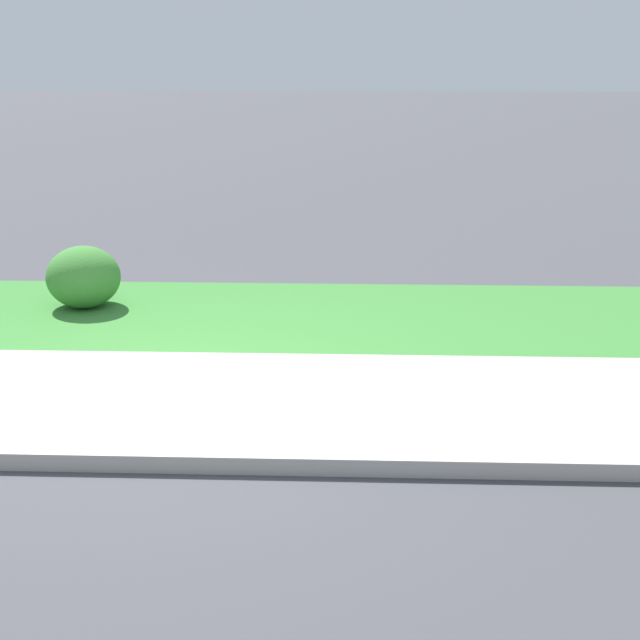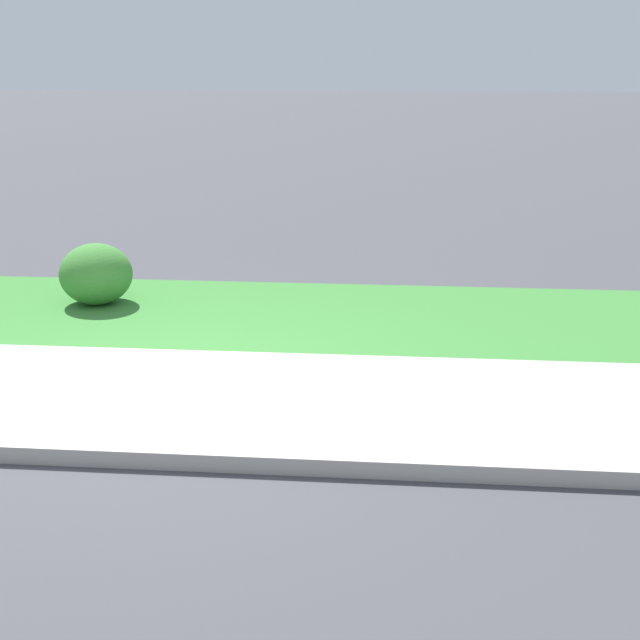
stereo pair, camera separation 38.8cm
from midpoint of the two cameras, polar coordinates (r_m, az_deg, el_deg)
ground_plane at (r=7.11m, az=-11.44°, el=-5.02°), size 120.00×120.00×0.00m
sidewalk_pavement at (r=7.11m, az=-11.44°, el=-4.98°), size 18.00×2.23×0.01m
grass_verge at (r=9.33m, az=-8.08°, el=0.42°), size 18.00×2.57×0.01m
street_curb at (r=6.03m, az=-14.10°, el=-8.66°), size 18.00×0.16×0.12m
shrub_bush_mid_verge at (r=9.78m, az=-16.01°, el=2.65°), size 0.77×0.77×0.66m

